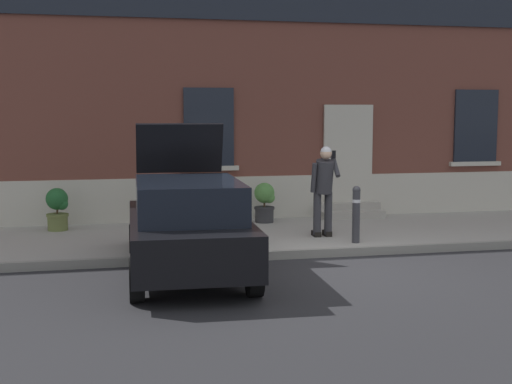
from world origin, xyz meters
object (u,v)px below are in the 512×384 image
object	(u,v)px
hatchback_car_black	(188,225)
bollard_near_person	(356,212)
planter_olive	(58,208)
planter_terracotta	(165,205)
person_on_phone	(324,185)
planter_charcoal	(265,201)
bollard_far_left	(180,218)

from	to	relation	value
hatchback_car_black	bollard_near_person	bearing A→B (deg)	21.63
planter_olive	planter_terracotta	size ratio (longest dim) A/B	1.00
person_on_phone	planter_terracotta	distance (m)	3.48
bollard_near_person	planter_charcoal	size ratio (longest dim) A/B	1.22
bollard_far_left	planter_charcoal	xyz separation A→B (m)	(2.11, 2.66, -0.11)
person_on_phone	planter_charcoal	xyz separation A→B (m)	(-0.69, 1.99, -0.54)
hatchback_car_black	planter_terracotta	size ratio (longest dim) A/B	4.79
person_on_phone	planter_olive	bearing A→B (deg)	171.30
hatchback_car_black	bollard_far_left	bearing A→B (deg)	89.14
planter_olive	planter_terracotta	world-z (taller)	same
hatchback_car_black	planter_olive	size ratio (longest dim) A/B	4.79
bollard_far_left	planter_charcoal	size ratio (longest dim) A/B	1.22
hatchback_car_black	planter_charcoal	world-z (taller)	hatchback_car_black
bollard_near_person	bollard_far_left	bearing A→B (deg)	180.00
planter_terracotta	bollard_near_person	bearing A→B (deg)	-38.82
planter_olive	planter_terracotta	distance (m)	2.16
hatchback_car_black	person_on_phone	size ratio (longest dim) A/B	2.37
hatchback_car_black	bollard_near_person	distance (m)	3.47
planter_olive	planter_charcoal	xyz separation A→B (m)	(4.31, 0.12, 0.00)
hatchback_car_black	bollard_far_left	size ratio (longest dim) A/B	3.95
planter_terracotta	planter_olive	bearing A→B (deg)	-178.20
bollard_far_left	planter_terracotta	size ratio (longest dim) A/B	1.22
hatchback_car_black	person_on_phone	distance (m)	3.45
bollard_near_person	person_on_phone	world-z (taller)	person_on_phone
bollard_far_left	planter_terracotta	xyz separation A→B (m)	(-0.04, 2.61, -0.11)
bollard_far_left	planter_olive	distance (m)	3.36
hatchback_car_black	planter_terracotta	xyz separation A→B (m)	(-0.02, 3.89, -0.19)
person_on_phone	hatchback_car_black	bearing A→B (deg)	-133.53
bollard_far_left	planter_terracotta	world-z (taller)	bollard_far_left
hatchback_car_black	bollard_near_person	world-z (taller)	hatchback_car_black
bollard_far_left	planter_olive	world-z (taller)	bollard_far_left
hatchback_car_black	bollard_far_left	distance (m)	1.28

